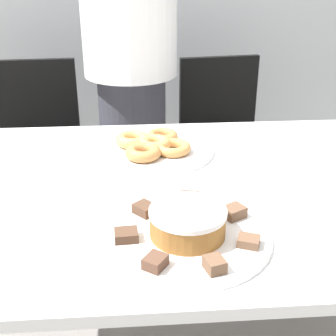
# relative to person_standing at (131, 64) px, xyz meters

# --- Properties ---
(table) EXTENTS (1.48, 1.02, 0.74)m
(table) POSITION_rel_person_standing_xyz_m (0.11, -0.82, -0.25)
(table) COLOR white
(table) RESTS_ON ground_plane
(person_standing) EXTENTS (0.40, 0.40, 1.73)m
(person_standing) POSITION_rel_person_standing_xyz_m (0.00, 0.00, 0.00)
(person_standing) COLOR #383842
(person_standing) RESTS_ON ground_plane
(office_chair_left) EXTENTS (0.46, 0.46, 0.88)m
(office_chair_left) POSITION_rel_person_standing_xyz_m (-0.46, 0.12, -0.50)
(office_chair_left) COLOR black
(office_chair_left) RESTS_ON ground_plane
(office_chair_right) EXTENTS (0.49, 0.49, 0.88)m
(office_chair_right) POSITION_rel_person_standing_xyz_m (0.45, 0.12, -0.50)
(office_chair_right) COLOR black
(office_chair_right) RESTS_ON ground_plane
(plate_cake) EXTENTS (0.39, 0.39, 0.01)m
(plate_cake) POSITION_rel_person_standing_xyz_m (0.12, -1.09, -0.16)
(plate_cake) COLOR white
(plate_cake) RESTS_ON table
(plate_donuts) EXTENTS (0.39, 0.39, 0.01)m
(plate_donuts) POSITION_rel_person_standing_xyz_m (0.07, -0.57, -0.16)
(plate_donuts) COLOR white
(plate_donuts) RESTS_ON table
(frosted_cake) EXTENTS (0.18, 0.18, 0.07)m
(frosted_cake) POSITION_rel_person_standing_xyz_m (0.12, -1.09, -0.12)
(frosted_cake) COLOR #9E662D
(frosted_cake) RESTS_ON plate_cake
(lamington_0) EXTENTS (0.07, 0.07, 0.02)m
(lamington_0) POSITION_rel_person_standing_xyz_m (0.03, -0.98, -0.14)
(lamington_0) COLOR #513828
(lamington_0) RESTS_ON plate_cake
(lamington_1) EXTENTS (0.06, 0.05, 0.02)m
(lamington_1) POSITION_rel_person_standing_xyz_m (-0.02, -1.10, -0.14)
(lamington_1) COLOR #513828
(lamington_1) RESTS_ON plate_cake
(lamington_2) EXTENTS (0.06, 0.06, 0.03)m
(lamington_2) POSITION_rel_person_standing_xyz_m (0.04, -1.20, -0.14)
(lamington_2) COLOR brown
(lamington_2) RESTS_ON plate_cake
(lamington_3) EXTENTS (0.05, 0.05, 0.03)m
(lamington_3) POSITION_rel_person_standing_xyz_m (0.16, -1.22, -0.14)
(lamington_3) COLOR brown
(lamington_3) RESTS_ON plate_cake
(lamington_4) EXTENTS (0.06, 0.06, 0.02)m
(lamington_4) POSITION_rel_person_standing_xyz_m (0.25, -1.14, -0.15)
(lamington_4) COLOR brown
(lamington_4) RESTS_ON plate_cake
(lamington_5) EXTENTS (0.07, 0.06, 0.03)m
(lamington_5) POSITION_rel_person_standing_xyz_m (0.25, -1.02, -0.14)
(lamington_5) COLOR brown
(lamington_5) RESTS_ON plate_cake
(lamington_6) EXTENTS (0.05, 0.06, 0.03)m
(lamington_6) POSITION_rel_person_standing_xyz_m (0.15, -0.95, -0.14)
(lamington_6) COLOR brown
(lamington_6) RESTS_ON plate_cake
(donut_0) EXTENTS (0.11, 0.11, 0.04)m
(donut_0) POSITION_rel_person_standing_xyz_m (0.07, -0.57, -0.14)
(donut_0) COLOR tan
(donut_0) RESTS_ON plate_donuts
(donut_1) EXTENTS (0.11, 0.11, 0.03)m
(donut_1) POSITION_rel_person_standing_xyz_m (0.10, -0.50, -0.14)
(donut_1) COLOR #C68447
(donut_1) RESTS_ON plate_donuts
(donut_2) EXTENTS (0.12, 0.12, 0.04)m
(donut_2) POSITION_rel_person_standing_xyz_m (0.00, -0.53, -0.14)
(donut_2) COLOR tan
(donut_2) RESTS_ON plate_donuts
(donut_3) EXTENTS (0.11, 0.11, 0.04)m
(donut_3) POSITION_rel_person_standing_xyz_m (0.03, -0.64, -0.14)
(donut_3) COLOR #C68447
(donut_3) RESTS_ON plate_donuts
(donut_4) EXTENTS (0.12, 0.12, 0.03)m
(donut_4) POSITION_rel_person_standing_xyz_m (0.13, -0.60, -0.14)
(donut_4) COLOR #D18E4C
(donut_4) RESTS_ON plate_donuts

